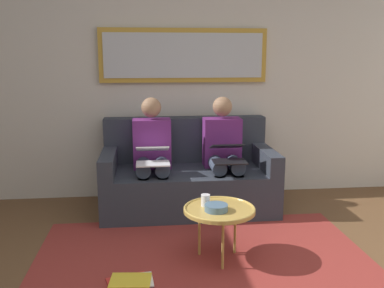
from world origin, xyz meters
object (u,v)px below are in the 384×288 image
Objects in this scene: person_left at (224,150)px; laptop_white at (153,155)px; bowl at (216,208)px; framed_mirror at (184,55)px; magazine_stack at (130,281)px; couch at (188,177)px; person_right at (152,152)px; coffee_table at (219,210)px; cup at (206,200)px; laptop_black at (228,153)px.

person_left is 3.15× the size of laptop_white.
framed_mirror is at bearing -86.94° from bowl.
laptop_white is at bearing -98.83° from magazine_stack.
couch is at bearing -86.00° from bowl.
laptop_white reaches higher than magazine_stack.
person_right is 3.15× the size of laptop_white.
couch is at bearing -84.32° from coffee_table.
framed_mirror is 10.27× the size of bowl.
cup is at bearing 72.72° from person_left.
magazine_stack is at bearing 57.86° from person_left.
laptop_black is 1.05× the size of laptop_white.
couch is at bearing -139.74° from laptop_white.
person_left reaches higher than laptop_white.
couch is 1.51× the size of person_right.
framed_mirror is at bearing -62.45° from laptop_black.
framed_mirror is 3.29× the size of coffee_table.
cup reaches higher than bowl.
laptop_black is 0.76m from person_right.
couch reaches higher than bowl.
bowl is (-0.09, 1.27, 0.12)m from couch.
coffee_table is 0.83m from magazine_stack.
person_left is 3.36× the size of magazine_stack.
bowl is 1.08m from laptop_white.
bowl is 1.29m from person_right.
laptop_white is (0.00, 0.24, 0.02)m from person_right.
framed_mirror reaches higher than person_left.
laptop_black reaches higher than magazine_stack.
magazine_stack is (0.91, 1.45, -0.59)m from person_left.
bowl is (-0.06, 0.12, -0.02)m from cup.
laptop_white is 1.07× the size of magazine_stack.
cup is (-0.02, 1.54, -1.09)m from framed_mirror.
framed_mirror reaches higher than couch.
laptop_white is (0.48, -0.91, 0.23)m from coffee_table.
couch is 9.87× the size of bowl.
framed_mirror reaches higher than bowl.
person_right is at bearing 0.00° from person_left.
cup reaches higher than coffee_table.
magazine_stack is (0.91, 1.21, -0.61)m from laptop_black.
person_right is (0.48, -1.15, 0.21)m from coffee_table.
framed_mirror is 4.72× the size of laptop_black.
couch is at bearing -88.78° from cup.
cup is at bearing 109.62° from person_right.
coffee_table is at bearing 78.21° from person_left.
couch is 1.30m from framed_mirror.
laptop_white is (0.72, 0.24, 0.02)m from person_left.
coffee_table is 1.51× the size of laptop_white.
person_left is at bearing 169.35° from couch.
person_left is 0.76m from laptop_white.
couch is at bearing -39.96° from laptop_black.
framed_mirror is 1.89m from cup.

